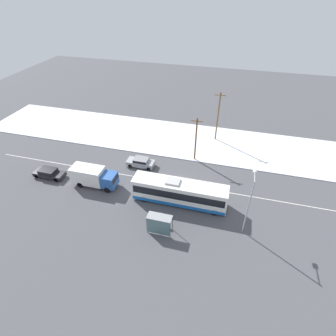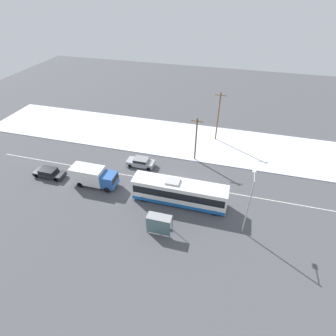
{
  "view_description": "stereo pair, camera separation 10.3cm",
  "coord_description": "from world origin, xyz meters",
  "views": [
    {
      "loc": [
        6.0,
        -28.44,
        24.59
      ],
      "look_at": [
        -2.03,
        1.55,
        1.4
      ],
      "focal_mm": 28.0,
      "sensor_mm": 36.0,
      "label": 1
    },
    {
      "loc": [
        6.1,
        -28.41,
        24.59
      ],
      "look_at": [
        -2.03,
        1.55,
        1.4
      ],
      "focal_mm": 28.0,
      "sensor_mm": 36.0,
      "label": 2
    }
  ],
  "objects": [
    {
      "name": "utility_pole_snowlot",
      "position": [
        3.57,
        14.11,
        4.66
      ],
      "size": [
        1.8,
        0.24,
        8.93
      ],
      "color": "brown",
      "rests_on": "ground_plane"
    },
    {
      "name": "parked_car_near_truck",
      "position": [
        -19.09,
        -3.32,
        0.75
      ],
      "size": [
        4.62,
        1.8,
        1.36
      ],
      "color": "black",
      "rests_on": "ground_plane"
    },
    {
      "name": "utility_pole_roadside",
      "position": [
        1.06,
        6.78,
        3.9
      ],
      "size": [
        1.8,
        0.24,
        7.43
      ],
      "color": "brown",
      "rests_on": "ground_plane"
    },
    {
      "name": "city_bus",
      "position": [
        0.89,
        -3.56,
        1.69
      ],
      "size": [
        12.36,
        2.57,
        3.46
      ],
      "color": "white",
      "rests_on": "ground_plane"
    },
    {
      "name": "ground_plane",
      "position": [
        0.0,
        0.0,
        0.0
      ],
      "size": [
        120.0,
        120.0,
        0.0
      ],
      "primitive_type": "plane",
      "color": "#4C4C51"
    },
    {
      "name": "bus_shelter",
      "position": [
        -0.22,
        -9.2,
        1.68
      ],
      "size": [
        2.86,
        1.2,
        2.4
      ],
      "color": "gray",
      "rests_on": "ground_plane"
    },
    {
      "name": "pedestrian_at_stop",
      "position": [
        -0.41,
        -7.67,
        1.04
      ],
      "size": [
        0.61,
        0.27,
        1.69
      ],
      "color": "#23232D",
      "rests_on": "ground_plane"
    },
    {
      "name": "box_truck",
      "position": [
        -11.66,
        -3.29,
        1.6
      ],
      "size": [
        6.48,
        2.3,
        2.88
      ],
      "color": "silver",
      "rests_on": "ground_plane"
    },
    {
      "name": "streetlamp",
      "position": [
        9.23,
        -6.05,
        4.82
      ],
      "size": [
        0.36,
        2.43,
        7.71
      ],
      "color": "#9EA3A8",
      "rests_on": "ground_plane"
    },
    {
      "name": "snow_lot",
      "position": [
        0.0,
        12.45,
        0.06
      ],
      "size": [
        80.0,
        12.51,
        0.12
      ],
      "color": "silver",
      "rests_on": "ground_plane"
    },
    {
      "name": "lane_marking_center",
      "position": [
        0.0,
        0.0,
        0.0
      ],
      "size": [
        60.0,
        0.12,
        0.0
      ],
      "color": "silver",
      "rests_on": "ground_plane"
    },
    {
      "name": "sedan_car",
      "position": [
        -6.79,
        2.78,
        0.78
      ],
      "size": [
        4.31,
        1.8,
        1.43
      ],
      "rotation": [
        0.0,
        0.0,
        3.14
      ],
      "color": "#9E9EA3",
      "rests_on": "ground_plane"
    }
  ]
}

